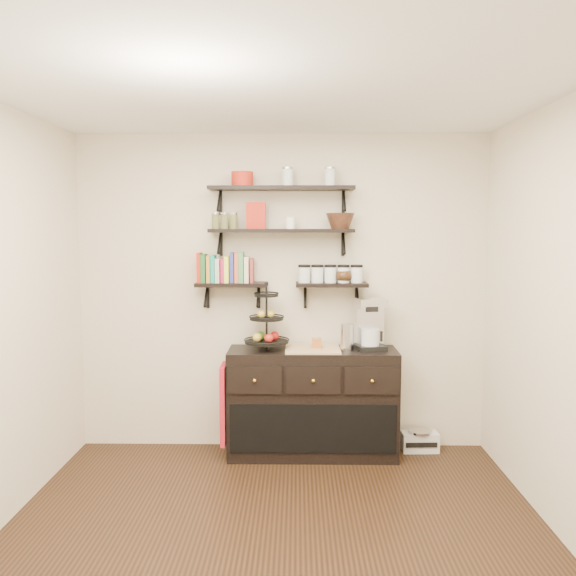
{
  "coord_description": "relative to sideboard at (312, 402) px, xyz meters",
  "views": [
    {
      "loc": [
        0.13,
        -3.47,
        1.91
      ],
      "look_at": [
        0.06,
        1.15,
        1.45
      ],
      "focal_mm": 38.0,
      "sensor_mm": 36.0,
      "label": 1
    }
  ],
  "objects": [
    {
      "name": "ceiling",
      "position": [
        -0.26,
        -1.51,
        2.25
      ],
      "size": [
        3.5,
        3.5,
        0.02
      ],
      "primitive_type": "cube",
      "color": "white",
      "rests_on": "back_wall"
    },
    {
      "name": "sideboard",
      "position": [
        0.0,
        0.0,
        0.0
      ],
      "size": [
        1.4,
        0.5,
        0.92
      ],
      "color": "black",
      "rests_on": "floor"
    },
    {
      "name": "glass_canisters",
      "position": [
        0.15,
        0.12,
        1.06
      ],
      "size": [
        0.54,
        0.1,
        0.13
      ],
      "color": "silver",
      "rests_on": "shelf_low_right"
    },
    {
      "name": "thermal_carafe",
      "position": [
        0.28,
        -0.02,
        0.56
      ],
      "size": [
        0.11,
        0.11,
        0.22
      ],
      "primitive_type": "cylinder",
      "color": "silver",
      "rests_on": "sideboard"
    },
    {
      "name": "cookbooks",
      "position": [
        -0.73,
        0.12,
        1.11
      ],
      "size": [
        0.43,
        0.15,
        0.26
      ],
      "color": "red",
      "rests_on": "shelf_low_left"
    },
    {
      "name": "walnut_bowl",
      "position": [
        0.23,
        0.1,
        1.51
      ],
      "size": [
        0.24,
        0.24,
        0.13
      ],
      "primitive_type": null,
      "color": "black",
      "rests_on": "shelf_mid"
    },
    {
      "name": "floor",
      "position": [
        -0.26,
        -1.51,
        -0.45
      ],
      "size": [
        3.5,
        3.5,
        0.0
      ],
      "primitive_type": "plane",
      "color": "black",
      "rests_on": "ground"
    },
    {
      "name": "ramekins",
      "position": [
        -0.19,
        0.1,
        1.5
      ],
      "size": [
        0.09,
        0.09,
        0.1
      ],
      "primitive_type": "cylinder",
      "color": "white",
      "rests_on": "shelf_mid"
    },
    {
      "name": "teapot",
      "position": [
        0.26,
        0.12,
        1.07
      ],
      "size": [
        0.2,
        0.16,
        0.14
      ],
      "primitive_type": null,
      "rotation": [
        0.0,
        0.0,
        -0.12
      ],
      "color": "#392311",
      "rests_on": "shelf_low_right"
    },
    {
      "name": "back_wall",
      "position": [
        -0.26,
        0.24,
        0.9
      ],
      "size": [
        3.5,
        0.02,
        2.7
      ],
      "primitive_type": "cube",
      "color": "beige",
      "rests_on": "ground"
    },
    {
      "name": "radio",
      "position": [
        0.92,
        0.09,
        -0.36
      ],
      "size": [
        0.32,
        0.21,
        0.18
      ],
      "rotation": [
        0.0,
        0.0,
        0.05
      ],
      "color": "silver",
      "rests_on": "floor"
    },
    {
      "name": "apron",
      "position": [
        -0.73,
        -0.1,
        0.01
      ],
      "size": [
        0.04,
        0.28,
        0.65
      ],
      "primitive_type": "cube",
      "color": "#B3131C",
      "rests_on": "sideboard"
    },
    {
      "name": "candle",
      "position": [
        0.03,
        0.0,
        0.5
      ],
      "size": [
        0.08,
        0.08,
        0.08
      ],
      "primitive_type": "cube",
      "color": "#A65626",
      "rests_on": "sideboard"
    },
    {
      "name": "recipe_box",
      "position": [
        -0.47,
        0.1,
        1.56
      ],
      "size": [
        0.16,
        0.06,
        0.22
      ],
      "primitive_type": "cube",
      "rotation": [
        0.0,
        0.0,
        -0.01
      ],
      "color": "#B22314",
      "rests_on": "shelf_mid"
    },
    {
      "name": "shelf_top",
      "position": [
        -0.26,
        0.1,
        1.78
      ],
      "size": [
        1.2,
        0.27,
        0.23
      ],
      "color": "black",
      "rests_on": "back_wall"
    },
    {
      "name": "shelf_low_right",
      "position": [
        0.16,
        0.12,
        0.98
      ],
      "size": [
        0.6,
        0.25,
        0.23
      ],
      "color": "black",
      "rests_on": "back_wall"
    },
    {
      "name": "shelf_mid",
      "position": [
        -0.26,
        0.1,
        1.43
      ],
      "size": [
        1.2,
        0.27,
        0.23
      ],
      "color": "black",
      "rests_on": "back_wall"
    },
    {
      "name": "coffee_maker",
      "position": [
        0.47,
        0.03,
        0.65
      ],
      "size": [
        0.28,
        0.27,
        0.43
      ],
      "rotation": [
        0.0,
        0.0,
        0.23
      ],
      "color": "black",
      "rests_on": "sideboard"
    },
    {
      "name": "red_pot",
      "position": [
        -0.58,
        0.1,
        1.86
      ],
      "size": [
        0.18,
        0.18,
        0.12
      ],
      "primitive_type": "cylinder",
      "color": "#B22314",
      "rests_on": "shelf_top"
    },
    {
      "name": "shelf_low_left",
      "position": [
        -0.68,
        0.12,
        0.98
      ],
      "size": [
        0.6,
        0.25,
        0.23
      ],
      "color": "black",
      "rests_on": "back_wall"
    },
    {
      "name": "fruit_stand",
      "position": [
        -0.38,
        0.0,
        0.63
      ],
      "size": [
        0.37,
        0.37,
        0.54
      ],
      "rotation": [
        0.0,
        0.0,
        0.1
      ],
      "color": "black",
      "rests_on": "sideboard"
    }
  ]
}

